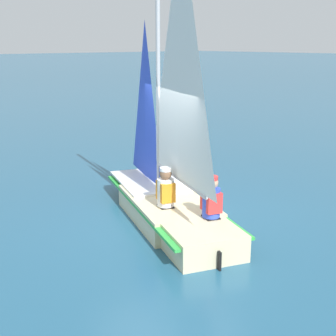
# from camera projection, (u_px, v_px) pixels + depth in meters

# --- Properties ---
(ground_plane) EXTENTS (260.00, 260.00, 0.00)m
(ground_plane) POSITION_uv_depth(u_px,v_px,m) (168.00, 220.00, 9.02)
(ground_plane) COLOR #235675
(sailboat_main) EXTENTS (2.74, 4.42, 5.35)m
(sailboat_main) POSITION_uv_depth(u_px,v_px,m) (169.00, 180.00, 8.78)
(sailboat_main) COLOR beige
(sailboat_main) RESTS_ON ground_plane
(sailor_helm) EXTENTS (0.39, 0.41, 1.16)m
(sailor_helm) POSITION_uv_depth(u_px,v_px,m) (166.00, 196.00, 8.40)
(sailor_helm) COLOR black
(sailor_helm) RESTS_ON ground_plane
(sailor_crew) EXTENTS (0.39, 0.41, 1.16)m
(sailor_crew) POSITION_uv_depth(u_px,v_px,m) (211.00, 207.00, 7.88)
(sailor_crew) COLOR black
(sailor_crew) RESTS_ON ground_plane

